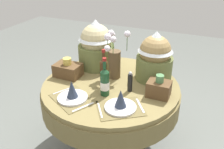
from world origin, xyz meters
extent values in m
plane|color=slate|center=(0.00, 0.00, 0.00)|extent=(8.00, 8.00, 0.00)
cylinder|color=olive|center=(0.00, 0.00, 0.70)|extent=(1.21, 1.21, 0.04)
cylinder|color=olive|center=(0.00, 0.00, 0.59)|extent=(1.23, 1.23, 0.18)
cylinder|color=black|center=(0.00, 0.00, 0.36)|extent=(0.12, 0.12, 0.65)
cylinder|color=black|center=(0.00, 0.00, 0.01)|extent=(0.69, 0.69, 0.03)
cube|color=brown|center=(-0.18, -0.34, 0.72)|extent=(0.42, 0.39, 0.00)
cylinder|color=white|center=(-0.18, -0.34, 0.73)|extent=(0.24, 0.24, 0.02)
cone|color=#2D384C|center=(-0.18, -0.34, 0.81)|extent=(0.09, 0.09, 0.14)
cube|color=silver|center=(-0.32, -0.27, 0.73)|extent=(0.10, 0.17, 0.00)
cube|color=silver|center=(-0.05, -0.41, 0.73)|extent=(0.10, 0.17, 0.00)
cube|color=brown|center=(0.22, -0.31, 0.72)|extent=(0.43, 0.41, 0.00)
cylinder|color=white|center=(0.22, -0.31, 0.73)|extent=(0.24, 0.24, 0.02)
cone|color=#2D384C|center=(0.22, -0.31, 0.81)|extent=(0.09, 0.09, 0.14)
cube|color=silver|center=(0.09, -0.40, 0.73)|extent=(0.12, 0.16, 0.00)
cube|color=silver|center=(0.34, -0.22, 0.73)|extent=(0.12, 0.17, 0.00)
cylinder|color=brown|center=(-0.02, 0.14, 0.85)|extent=(0.11, 0.11, 0.26)
sphere|color=silver|center=(-0.01, 0.07, 1.11)|extent=(0.05, 0.05, 0.05)
cylinder|color=#4C7038|center=(-0.01, 0.07, 1.04)|extent=(0.01, 0.01, 0.11)
sphere|color=silver|center=(-0.09, 0.14, 1.10)|extent=(0.06, 0.06, 0.06)
cylinder|color=#4C7038|center=(-0.09, 0.14, 1.03)|extent=(0.01, 0.01, 0.10)
sphere|color=silver|center=(-0.07, 0.21, 1.10)|extent=(0.05, 0.05, 0.05)
cylinder|color=#4C7038|center=(-0.07, 0.21, 1.04)|extent=(0.01, 0.01, 0.11)
sphere|color=silver|center=(0.08, 0.19, 1.13)|extent=(0.06, 0.06, 0.06)
cylinder|color=#4C7038|center=(0.08, 0.19, 1.05)|extent=(0.01, 0.01, 0.13)
sphere|color=silver|center=(-0.06, 0.06, 1.03)|extent=(0.06, 0.06, 0.06)
cylinder|color=#4C7038|center=(-0.06, 0.06, 0.99)|extent=(0.01, 0.01, 0.02)
sphere|color=silver|center=(-0.08, 0.18, 1.13)|extent=(0.06, 0.06, 0.06)
cylinder|color=#4C7038|center=(-0.08, 0.18, 1.04)|extent=(0.01, 0.01, 0.12)
cylinder|color=#422814|center=(-0.03, -0.08, 0.85)|extent=(0.07, 0.07, 0.25)
cylinder|color=black|center=(-0.03, -0.08, 0.83)|extent=(0.07, 0.07, 0.08)
cone|color=#422814|center=(-0.03, -0.08, 0.98)|extent=(0.07, 0.07, 0.03)
cylinder|color=#422814|center=(-0.03, -0.08, 1.04)|extent=(0.02, 0.02, 0.08)
cylinder|color=maroon|center=(-0.03, -0.08, 1.06)|extent=(0.03, 0.03, 0.02)
cylinder|color=#194223|center=(0.03, -0.18, 0.83)|extent=(0.07, 0.07, 0.20)
cylinder|color=silver|center=(0.03, -0.18, 0.81)|extent=(0.07, 0.07, 0.07)
cone|color=#194223|center=(0.03, -0.18, 0.94)|extent=(0.07, 0.07, 0.03)
cylinder|color=#194223|center=(0.03, -0.18, 1.01)|extent=(0.03, 0.03, 0.09)
cylinder|color=maroon|center=(0.03, -0.18, 1.04)|extent=(0.03, 0.03, 0.02)
cylinder|color=black|center=(0.19, -0.04, 0.80)|extent=(0.04, 0.04, 0.15)
sphere|color=#B7B7BC|center=(0.19, -0.04, 0.89)|extent=(0.03, 0.03, 0.03)
cylinder|color=olive|center=(-0.28, 0.29, 0.83)|extent=(0.36, 0.36, 0.22)
sphere|color=#C6B784|center=(-0.28, 0.29, 1.01)|extent=(0.30, 0.30, 0.30)
cone|color=silver|center=(-0.28, 0.29, 1.10)|extent=(0.34, 0.34, 0.20)
cylinder|color=olive|center=(0.32, 0.26, 0.83)|extent=(0.33, 0.33, 0.21)
sphere|color=#9E7F4C|center=(0.32, 0.26, 0.99)|extent=(0.28, 0.28, 0.28)
cone|color=silver|center=(0.32, 0.26, 1.08)|extent=(0.31, 0.31, 0.18)
cube|color=brown|center=(-0.43, -0.02, 0.78)|extent=(0.24, 0.17, 0.12)
cylinder|color=gold|center=(-0.43, -0.02, 0.87)|extent=(0.08, 0.08, 0.06)
cube|color=brown|center=(0.43, -0.02, 0.79)|extent=(0.18, 0.14, 0.13)
cylinder|color=#4C7F4C|center=(0.43, -0.02, 0.88)|extent=(0.06, 0.06, 0.06)
camera|label=1|loc=(0.76, -1.74, 1.80)|focal=39.61mm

